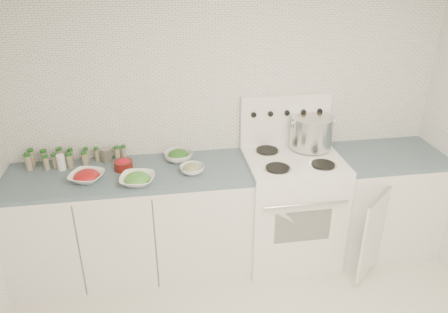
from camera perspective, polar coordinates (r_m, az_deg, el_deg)
room_walls at (r=2.10m, az=7.35°, el=0.36°), size 3.54×3.04×2.52m
counter_left at (r=3.62m, az=-11.82°, el=-8.40°), size 1.85×0.62×0.90m
stove at (r=3.73m, az=8.62°, el=-6.15°), size 0.76×0.70×1.36m
counter_right at (r=4.06m, az=19.79°, el=-5.45°), size 0.89×0.89×0.90m
stock_pot at (r=3.65m, az=11.34°, el=3.35°), size 0.37×0.34×0.26m
bowl_tomato at (r=3.35m, az=-17.51°, el=-2.47°), size 0.31×0.31×0.08m
bowl_snowpea at (r=3.21m, az=-11.26°, el=-2.90°), size 0.29×0.29×0.08m
bowl_broccoli at (r=3.50m, az=-5.96°, el=0.13°), size 0.28×0.28×0.09m
bowl_zucchini at (r=3.30m, az=-4.18°, el=-1.60°), size 0.22×0.22×0.07m
bowl_pepper at (r=3.43m, az=-13.01°, el=-1.02°), size 0.14×0.14×0.09m
salt_canister at (r=3.56m, az=-20.50°, el=-0.72°), size 0.08×0.08×0.12m
tin_can at (r=3.58m, az=-15.09°, el=0.17°), size 0.11×0.11×0.11m
spice_cluster at (r=3.62m, az=-19.91°, el=-0.11°), size 0.75×0.15×0.14m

